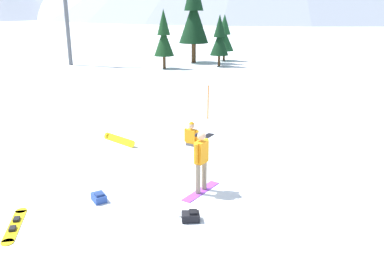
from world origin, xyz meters
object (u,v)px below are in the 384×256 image
snowboarder_foreground (201,160)px  backpack_black (191,216)px  ski_lift_tower (66,5)px  pine_tree_slender (194,13)px  pine_tree_young (164,36)px  trail_marker_pole (208,102)px  pine_tree_tall (219,38)px  backpack_blue (99,197)px  loose_snowboard_near_left (15,225)px  loose_snowboard_far_spare (119,140)px  snowboarder_midground (194,136)px  pine_tree_short (224,36)px

snowboarder_foreground → backpack_black: snowboarder_foreground is taller
backpack_black → ski_lift_tower: size_ratio=0.06×
snowboarder_foreground → ski_lift_tower: (-8.13, 26.86, 4.25)m
pine_tree_slender → pine_tree_young: pine_tree_slender is taller
trail_marker_pole → pine_tree_young: bearing=94.3°
pine_tree_tall → pine_tree_slender: bearing=125.0°
backpack_blue → pine_tree_tall: bearing=72.0°
backpack_black → backpack_blue: 2.71m
snowboarder_foreground → pine_tree_slender: (3.20, 27.13, 3.56)m
snowboarder_foreground → loose_snowboard_near_left: snowboarder_foreground is taller
trail_marker_pole → pine_tree_slender: 19.99m
snowboarder_foreground → backpack_black: (-0.48, -1.54, -0.85)m
snowboarder_foreground → trail_marker_pole: bearing=79.4°
loose_snowboard_far_spare → backpack_blue: bearing=-93.4°
pine_tree_young → loose_snowboard_far_spare: bearing=-98.3°
snowboarder_midground → pine_tree_young: (-0.09, 19.52, 2.38)m
pine_tree_young → ski_lift_tower: bearing=158.9°
loose_snowboard_far_spare → pine_tree_young: (2.79, 19.04, 2.57)m
loose_snowboard_far_spare → backpack_black: 6.49m
pine_tree_young → ski_lift_tower: (-8.35, 3.22, 2.52)m
snowboarder_foreground → loose_snowboard_near_left: 5.02m
trail_marker_pole → backpack_blue: bearing=-118.7°
ski_lift_tower → pine_tree_slender: bearing=1.4°
backpack_black → pine_tree_young: 25.32m
loose_snowboard_near_left → pine_tree_tall: (9.88, 25.66, 2.42)m
snowboarder_foreground → loose_snowboard_near_left: (-4.76, -1.28, -0.94)m
backpack_black → ski_lift_tower: 29.85m
backpack_blue → trail_marker_pole: size_ratio=0.34×
snowboarder_midground → backpack_blue: size_ratio=2.93×
trail_marker_pole → ski_lift_tower: ski_lift_tower is taller
loose_snowboard_far_spare → pine_tree_young: 19.41m
loose_snowboard_near_left → backpack_blue: backpack_blue is taller
pine_tree_slender → pine_tree_short: pine_tree_slender is taller
loose_snowboard_far_spare → pine_tree_short: size_ratio=0.33×
loose_snowboard_far_spare → pine_tree_tall: size_ratio=0.32×
snowboarder_foreground → backpack_black: size_ratio=3.43×
loose_snowboard_near_left → pine_tree_slender: pine_tree_slender is taller
backpack_blue → pine_tree_slender: 28.37m
backpack_black → ski_lift_tower: ski_lift_tower is taller
trail_marker_pole → pine_tree_short: (4.88, 20.50, 1.61)m
backpack_black → loose_snowboard_near_left: bearing=176.5°
snowboarder_midground → loose_snowboard_far_spare: (-2.88, 0.49, -0.19)m
backpack_black → ski_lift_tower: bearing=105.1°
snowboarder_midground → loose_snowboard_near_left: (-5.07, -5.39, -0.30)m
pine_tree_slender → pine_tree_young: 4.94m
trail_marker_pole → loose_snowboard_far_spare: bearing=-143.3°
snowboarder_foreground → pine_tree_tall: bearing=78.1°
pine_tree_young → pine_tree_slender: bearing=49.6°
pine_tree_tall → pine_tree_young: pine_tree_young is taller
backpack_blue → pine_tree_young: 24.20m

